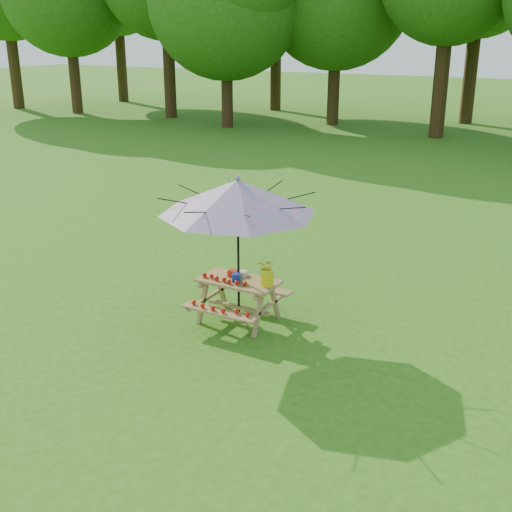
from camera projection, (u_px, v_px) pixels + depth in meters
The scene contains 6 objects.
ground at pixel (9, 367), 8.46m from camera, with size 120.00×120.00×0.00m, color #316413.
picnic_table at pixel (239, 301), 9.71m from camera, with size 1.20×1.32×0.67m.
patio_umbrella at pixel (238, 197), 9.17m from camera, with size 2.55×2.55×2.26m.
produce_bins at pixel (237, 275), 9.63m from camera, with size 0.29×0.41×0.13m.
tomatoes_row at pixel (224, 280), 9.50m from camera, with size 0.77×0.13×0.07m, color red, non-canonical shape.
flower_bucket at pixel (267, 271), 9.31m from camera, with size 0.30×0.27×0.42m.
Camera 1 is at (6.52, -4.93, 4.19)m, focal length 45.00 mm.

